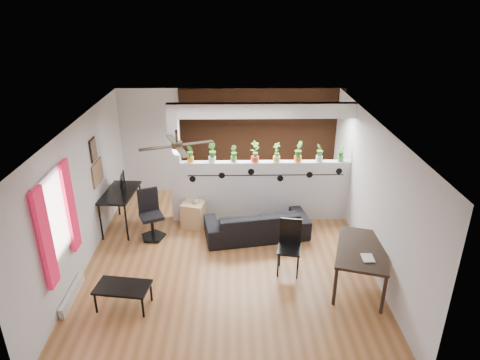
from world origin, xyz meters
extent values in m
cube|color=brown|center=(0.00, 0.00, -0.05)|extent=(6.30, 7.10, 0.10)
cube|color=#B7B7BA|center=(0.00, 3.02, 1.30)|extent=(6.30, 0.04, 2.90)
cube|color=#B7B7BA|center=(0.00, -3.02, 1.30)|extent=(6.30, 0.04, 2.90)
cube|color=#B7B7BA|center=(-2.62, 0.00, 1.30)|extent=(0.04, 7.10, 2.90)
cube|color=#B7B7BA|center=(2.62, 0.00, 1.30)|extent=(0.04, 7.10, 2.90)
cube|color=white|center=(0.00, 0.00, 2.65)|extent=(6.30, 7.10, 0.10)
cube|color=#BCBCC1|center=(0.80, 1.50, 0.68)|extent=(3.60, 0.18, 1.35)
cube|color=silver|center=(0.80, 1.50, 2.45)|extent=(3.60, 0.18, 0.30)
cube|color=#BCBCC1|center=(-1.11, 1.50, 1.30)|extent=(0.22, 0.20, 2.60)
cube|color=#9C532D|center=(0.80, 2.97, 1.30)|extent=(3.90, 0.05, 2.60)
cube|color=black|center=(0.80, 1.40, 1.08)|extent=(3.31, 0.01, 0.02)
cylinder|color=black|center=(-0.75, 1.40, 1.00)|extent=(0.14, 0.01, 0.14)
cylinder|color=black|center=(-0.13, 1.40, 1.08)|extent=(0.14, 0.01, 0.14)
cylinder|color=black|center=(0.49, 1.40, 1.16)|extent=(0.14, 0.01, 0.14)
cylinder|color=black|center=(1.11, 1.40, 1.00)|extent=(0.14, 0.01, 0.14)
cylinder|color=black|center=(1.73, 1.40, 1.08)|extent=(0.14, 0.01, 0.14)
cylinder|color=black|center=(2.35, 1.40, 1.16)|extent=(0.14, 0.01, 0.14)
cube|color=white|center=(-2.58, -1.20, 1.55)|extent=(0.02, 0.95, 1.25)
cube|color=silver|center=(-2.57, -1.20, 1.55)|extent=(0.04, 1.05, 1.35)
cube|color=red|center=(-2.53, -1.70, 1.45)|extent=(0.06, 0.30, 1.55)
cube|color=red|center=(-2.53, -0.70, 1.45)|extent=(0.06, 0.30, 1.55)
cube|color=beige|center=(-2.54, -1.20, 0.09)|extent=(0.08, 1.00, 0.18)
cube|color=brown|center=(-2.58, 0.95, 1.35)|extent=(0.03, 0.60, 0.45)
cube|color=#8C7259|center=(-2.58, 0.90, 1.85)|extent=(0.03, 0.30, 0.40)
cube|color=black|center=(-2.58, 0.90, 1.85)|extent=(0.02, 0.34, 0.44)
cylinder|color=black|center=(-0.80, -0.30, 2.50)|extent=(0.04, 0.04, 0.20)
cylinder|color=black|center=(-0.80, -0.30, 2.35)|extent=(0.18, 0.18, 0.10)
sphere|color=white|center=(-0.80, -0.30, 2.26)|extent=(0.17, 0.17, 0.17)
cube|color=black|center=(-0.48, -0.18, 2.34)|extent=(0.55, 0.29, 0.01)
cube|color=black|center=(-0.92, 0.02, 2.34)|extent=(0.29, 0.55, 0.01)
cube|color=black|center=(-1.12, -0.42, 2.34)|extent=(0.55, 0.29, 0.01)
cube|color=black|center=(-0.68, -0.62, 2.34)|extent=(0.29, 0.55, 0.01)
cylinder|color=orange|center=(-0.78, 1.50, 1.41)|extent=(0.13, 0.13, 0.12)
imported|color=#20611B|center=(-0.78, 1.50, 1.59)|extent=(0.21, 0.23, 0.28)
cylinder|color=white|center=(-0.33, 1.50, 1.41)|extent=(0.15, 0.15, 0.12)
imported|color=#20611B|center=(-0.33, 1.50, 1.61)|extent=(0.27, 0.28, 0.32)
cylinder|color=#488D33|center=(0.12, 1.50, 1.41)|extent=(0.12, 0.12, 0.12)
imported|color=#20611B|center=(0.12, 1.50, 1.58)|extent=(0.21, 0.22, 0.26)
cylinder|color=red|center=(0.57, 1.50, 1.41)|extent=(0.17, 0.17, 0.12)
imported|color=#20611B|center=(0.57, 1.50, 1.63)|extent=(0.30, 0.28, 0.36)
cylinder|color=gold|center=(1.03, 1.50, 1.41)|extent=(0.15, 0.15, 0.12)
imported|color=#20611B|center=(1.03, 1.50, 1.61)|extent=(0.26, 0.27, 0.32)
cylinder|color=orange|center=(1.48, 1.50, 1.41)|extent=(0.16, 0.16, 0.12)
imported|color=#20611B|center=(1.48, 1.50, 1.62)|extent=(0.22, 0.25, 0.34)
cylinder|color=silver|center=(1.93, 1.50, 1.41)|extent=(0.14, 0.14, 0.12)
imported|color=#20611B|center=(1.93, 1.50, 1.60)|extent=(0.20, 0.23, 0.30)
cylinder|color=#349145|center=(2.38, 1.50, 1.41)|extent=(0.12, 0.12, 0.12)
imported|color=#20611B|center=(2.38, 1.50, 1.58)|extent=(0.19, 0.21, 0.26)
imported|color=black|center=(0.58, 0.72, 0.29)|extent=(2.09, 1.11, 0.58)
cube|color=tan|center=(-0.74, 1.16, 0.28)|extent=(0.54, 0.51, 0.56)
imported|color=gray|center=(-0.69, 1.16, 0.61)|extent=(0.14, 0.14, 0.10)
cube|color=black|center=(-2.25, 1.16, 0.81)|extent=(0.69, 1.19, 0.04)
cylinder|color=black|center=(-2.55, 0.65, 0.39)|extent=(0.04, 0.04, 0.79)
cylinder|color=black|center=(-2.03, 0.61, 0.39)|extent=(0.04, 0.04, 0.79)
cylinder|color=black|center=(-2.47, 1.71, 0.39)|extent=(0.04, 0.04, 0.79)
cylinder|color=black|center=(-1.95, 1.67, 0.39)|extent=(0.04, 0.04, 0.79)
imported|color=black|center=(-2.25, 1.31, 0.92)|extent=(0.31, 0.10, 0.17)
cylinder|color=black|center=(-1.54, 0.68, 0.04)|extent=(0.53, 0.53, 0.04)
cylinder|color=black|center=(-1.54, 0.68, 0.27)|extent=(0.06, 0.06, 0.45)
cube|color=black|center=(-1.54, 0.68, 0.51)|extent=(0.56, 0.56, 0.07)
cube|color=black|center=(-1.61, 0.86, 0.80)|extent=(0.40, 0.22, 0.49)
cube|color=black|center=(2.25, -0.91, 0.71)|extent=(1.18, 1.53, 0.05)
cylinder|color=black|center=(1.71, -1.41, 0.34)|extent=(0.06, 0.06, 0.69)
cylinder|color=black|center=(2.42, -1.62, 0.34)|extent=(0.06, 0.06, 0.69)
cylinder|color=black|center=(2.08, -0.20, 0.34)|extent=(0.06, 0.06, 0.69)
cylinder|color=black|center=(2.79, -0.41, 0.34)|extent=(0.06, 0.06, 0.69)
imported|color=gray|center=(2.15, -1.21, 0.75)|extent=(0.19, 0.25, 0.02)
cube|color=black|center=(1.08, -0.53, 0.48)|extent=(0.48, 0.48, 0.03)
cube|color=black|center=(1.12, -0.35, 0.74)|extent=(0.38, 0.11, 0.51)
cube|color=black|center=(0.88, -0.66, 0.24)|extent=(0.03, 0.03, 0.48)
cube|color=black|center=(1.22, -0.73, 0.24)|extent=(0.03, 0.03, 0.48)
cube|color=black|center=(0.95, -0.33, 0.49)|extent=(0.03, 0.03, 0.98)
cube|color=black|center=(1.28, -0.40, 0.49)|extent=(0.03, 0.03, 0.98)
cube|color=black|center=(-1.64, -1.40, 0.38)|extent=(0.91, 0.59, 0.04)
cylinder|color=black|center=(-2.05, -1.53, 0.18)|extent=(0.04, 0.04, 0.36)
cylinder|color=black|center=(-1.29, -1.65, 0.18)|extent=(0.04, 0.04, 0.36)
cylinder|color=black|center=(-1.99, -1.15, 0.18)|extent=(0.04, 0.04, 0.36)
cylinder|color=black|center=(-1.24, -1.26, 0.18)|extent=(0.04, 0.04, 0.36)
camera|label=1|loc=(0.11, -6.90, 4.61)|focal=32.00mm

